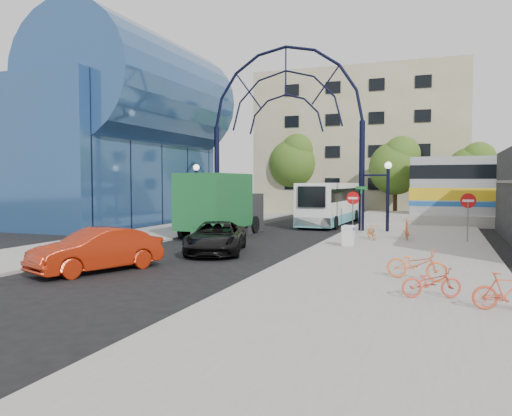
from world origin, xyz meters
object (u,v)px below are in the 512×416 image
at_px(gateway_arch, 286,100).
at_px(bike_far_a, 416,264).
at_px(tree_north_a, 397,165).
at_px(red_sedan, 97,250).
at_px(black_suv, 216,237).
at_px(bike_near_b, 407,229).
at_px(do_not_enter_sign, 468,206).
at_px(bike_far_c, 431,282).
at_px(street_name_sign, 361,199).
at_px(green_truck, 222,205).
at_px(city_bus, 331,203).
at_px(bike_near_a, 372,232).
at_px(bike_far_b, 506,292).
at_px(tree_north_b, 296,161).
at_px(sandwich_board, 348,233).
at_px(tree_north_c, 473,169).
at_px(stop_sign, 353,202).

relative_size(gateway_arch, bike_far_a, 7.29).
distance_m(tree_north_a, red_sedan, 30.36).
height_order(black_suv, bike_near_b, black_suv).
distance_m(do_not_enter_sign, bike_far_c, 13.92).
bearing_deg(bike_far_c, street_name_sign, -6.60).
bearing_deg(street_name_sign, green_truck, -155.50).
bearing_deg(city_bus, red_sedan, -98.21).
relative_size(tree_north_a, bike_near_a, 4.61).
height_order(city_bus, bike_far_b, city_bus).
xyz_separation_m(gateway_arch, bike_near_a, (6.26, -4.62, -8.04)).
relative_size(tree_north_b, bike_far_b, 5.26).
xyz_separation_m(tree_north_b, bike_far_c, (13.42, -33.70, -4.73)).
relative_size(bike_far_a, bike_far_c, 1.19).
xyz_separation_m(sandwich_board, bike_far_b, (5.64, -10.58, -0.17)).
bearing_deg(tree_north_c, red_sedan, -113.92).
distance_m(tree_north_a, bike_near_a, 17.04).
height_order(city_bus, bike_far_c, city_bus).
distance_m(bike_near_a, bike_far_a, 11.11).
bearing_deg(tree_north_b, bike_near_b, -59.35).
bearing_deg(bike_near_a, tree_north_a, 67.90).
relative_size(street_name_sign, tree_north_b, 0.35).
distance_m(gateway_arch, tree_north_b, 16.72).
bearing_deg(tree_north_a, city_bus, -122.60).
relative_size(tree_north_b, bike_far_c, 5.08).
distance_m(red_sedan, bike_near_a, 14.85).
bearing_deg(green_truck, red_sedan, -86.32).
distance_m(green_truck, red_sedan, 12.37).
relative_size(city_bus, green_truck, 1.56).
distance_m(tree_north_a, bike_far_c, 30.17).
distance_m(tree_north_b, red_sedan, 33.47).
height_order(tree_north_b, bike_near_b, tree_north_b).
distance_m(gateway_arch, stop_sign, 8.37).
distance_m(sandwich_board, bike_far_a, 8.12).
height_order(red_sedan, bike_near_b, red_sedan).
bearing_deg(sandwich_board, red_sedan, -128.48).
height_order(stop_sign, bike_far_a, stop_sign).
xyz_separation_m(bike_near_b, bike_far_b, (3.21, -14.44, -0.09)).
distance_m(do_not_enter_sign, bike_near_a, 4.99).
xyz_separation_m(tree_north_b, bike_far_b, (15.11, -34.53, -4.69)).
bearing_deg(tree_north_b, bike_near_a, -63.73).
height_order(bike_near_b, bike_far_b, bike_near_b).
bearing_deg(tree_north_c, bike_far_b, -91.56).
height_order(tree_north_b, bike_near_a, tree_north_b).
relative_size(tree_north_b, city_bus, 0.71).
height_order(sandwich_board, green_truck, green_truck).
bearing_deg(green_truck, tree_north_b, 94.27).
distance_m(tree_north_c, city_bus, 13.55).
height_order(gateway_arch, bike_far_b, gateway_arch).
bearing_deg(city_bus, sandwich_board, -73.85).
bearing_deg(bike_far_a, bike_near_b, 18.69).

